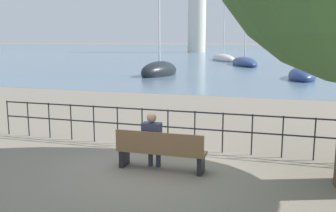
% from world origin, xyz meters
% --- Properties ---
extents(ground_plane, '(1000.00, 1000.00, 0.00)m').
position_xyz_m(ground_plane, '(0.00, 0.00, 0.00)').
color(ground_plane, gray).
extents(harbor_water, '(600.00, 300.00, 0.01)m').
position_xyz_m(harbor_water, '(0.00, 161.62, 0.00)').
color(harbor_water, slate).
rests_on(harbor_water, ground_plane).
extents(park_bench, '(2.00, 0.45, 0.90)m').
position_xyz_m(park_bench, '(0.00, -0.07, 0.44)').
color(park_bench, brown).
rests_on(park_bench, ground_plane).
extents(seated_person_left, '(0.42, 0.35, 1.28)m').
position_xyz_m(seated_person_left, '(-0.22, 0.01, 0.70)').
color(seated_person_left, '#2D3347').
rests_on(seated_person_left, ground_plane).
extents(promenade_railing, '(11.06, 0.04, 1.05)m').
position_xyz_m(promenade_railing, '(0.00, 1.70, 0.69)').
color(promenade_railing, black).
rests_on(promenade_railing, ground_plane).
extents(sailboat_0, '(5.68, 8.86, 12.89)m').
position_xyz_m(sailboat_0, '(-5.88, 47.59, 0.33)').
color(sailboat_0, silver).
rests_on(sailboat_0, ground_plane).
extents(sailboat_1, '(2.05, 5.56, 10.77)m').
position_xyz_m(sailboat_1, '(3.95, 22.47, 0.33)').
color(sailboat_1, navy).
rests_on(sailboat_1, ground_plane).
extents(sailboat_3, '(2.81, 5.38, 9.19)m').
position_xyz_m(sailboat_3, '(-7.35, 22.11, 0.38)').
color(sailboat_3, black).
rests_on(sailboat_3, ground_plane).
extents(sailboat_5, '(4.89, 8.98, 9.64)m').
position_xyz_m(sailboat_5, '(-1.89, 37.91, 0.30)').
color(sailboat_5, navy).
rests_on(sailboat_5, ground_plane).
extents(harbor_lighthouse, '(4.61, 4.61, 24.46)m').
position_xyz_m(harbor_lighthouse, '(-19.21, 88.92, 11.38)').
color(harbor_lighthouse, silver).
rests_on(harbor_lighthouse, ground_plane).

